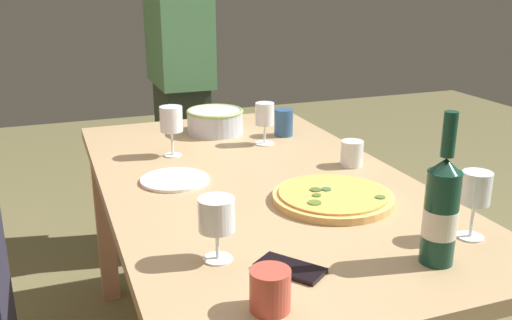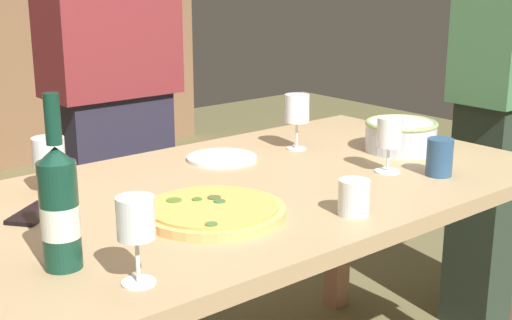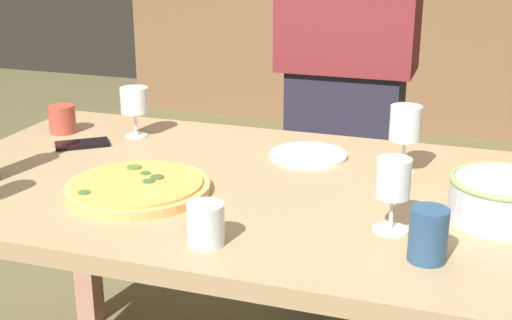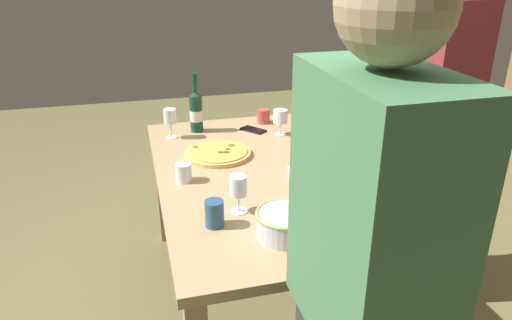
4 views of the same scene
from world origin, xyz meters
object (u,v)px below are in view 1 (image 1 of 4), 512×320
(pizza, at_px, (333,197))
(wine_glass_far_left, at_px, (217,216))
(wine_bottle, at_px, (441,210))
(person_host, at_px, (180,78))
(wine_glass_far_right, at_px, (171,120))
(cell_phone, at_px, (290,268))
(wine_glass_by_bottle, at_px, (265,117))
(cup_spare, at_px, (352,153))
(cup_ceramic, at_px, (270,290))
(dining_table, at_px, (256,207))
(side_plate, at_px, (175,180))
(cup_amber, at_px, (284,123))
(wine_glass_near_pizza, at_px, (476,190))
(serving_bowl, at_px, (215,120))

(pizza, height_order, wine_glass_far_left, wine_glass_far_left)
(wine_bottle, relative_size, person_host, 0.20)
(wine_glass_far_right, height_order, cell_phone, wine_glass_far_right)
(pizza, distance_m, wine_glass_by_bottle, 0.59)
(cell_phone, relative_size, person_host, 0.08)
(wine_glass_by_bottle, xyz_separation_m, cup_spare, (-0.33, -0.17, -0.06))
(pizza, relative_size, cup_ceramic, 4.08)
(dining_table, distance_m, side_plate, 0.26)
(cup_ceramic, distance_m, person_host, 1.82)
(person_host, bearing_deg, wine_glass_far_left, -8.66)
(cup_amber, height_order, cell_phone, cup_amber)
(cup_ceramic, xyz_separation_m, cup_spare, (0.68, -0.56, 0.00))
(dining_table, xyz_separation_m, cup_amber, (0.42, -0.27, 0.14))
(cup_amber, relative_size, person_host, 0.06)
(wine_glass_by_bottle, bearing_deg, person_host, 8.70)
(pizza, bearing_deg, cup_amber, -11.50)
(wine_glass_far_left, bearing_deg, cup_amber, -31.19)
(wine_glass_by_bottle, relative_size, cup_ceramic, 1.88)
(wine_bottle, relative_size, cup_amber, 3.28)
(pizza, height_order, cup_amber, cup_amber)
(pizza, height_order, wine_glass_by_bottle, wine_glass_by_bottle)
(wine_glass_far_right, bearing_deg, cup_amber, -77.33)
(wine_bottle, height_order, cup_amber, wine_bottle)
(wine_glass_near_pizza, distance_m, person_host, 1.71)
(cup_amber, bearing_deg, wine_glass_far_left, 148.81)
(serving_bowl, height_order, cup_spare, serving_bowl)
(wine_glass_near_pizza, height_order, side_plate, wine_glass_near_pizza)
(pizza, bearing_deg, side_plate, 50.38)
(dining_table, xyz_separation_m, wine_glass_far_right, (0.32, 0.18, 0.22))
(cup_amber, bearing_deg, wine_glass_near_pizza, -176.22)
(wine_glass_far_left, bearing_deg, serving_bowl, -16.35)
(cup_amber, relative_size, cup_spare, 1.23)
(cell_phone, bearing_deg, wine_bottle, -50.75)
(pizza, distance_m, cup_amber, 0.67)
(wine_glass_far_left, relative_size, cup_spare, 1.73)
(cup_amber, xyz_separation_m, cell_phone, (-0.97, 0.40, -0.05))
(side_plate, bearing_deg, wine_glass_near_pizza, -137.49)
(cup_amber, bearing_deg, wine_glass_by_bottle, 126.58)
(wine_glass_far_left, xyz_separation_m, wine_glass_far_right, (0.77, -0.07, 0.02))
(cell_phone, xyz_separation_m, person_host, (1.68, -0.17, 0.11))
(cup_ceramic, bearing_deg, wine_glass_far_right, -2.20)
(wine_glass_far_left, height_order, side_plate, wine_glass_far_left)
(cup_amber, xyz_separation_m, person_host, (0.71, 0.23, 0.07))
(pizza, height_order, side_plate, pizza)
(pizza, height_order, wine_glass_far_right, wine_glass_far_right)
(dining_table, bearing_deg, wine_glass_far_right, 30.17)
(serving_bowl, distance_m, wine_glass_far_right, 0.33)
(wine_glass_by_bottle, relative_size, side_plate, 0.75)
(wine_glass_by_bottle, height_order, cell_phone, wine_glass_by_bottle)
(pizza, distance_m, serving_bowl, 0.79)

